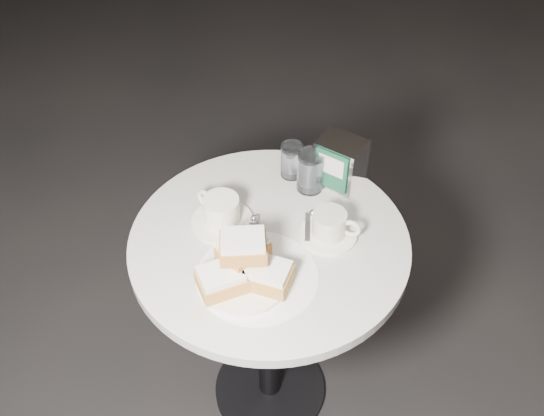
{
  "coord_description": "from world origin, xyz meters",
  "views": [
    {
      "loc": [
        0.36,
        -0.97,
        1.84
      ],
      "look_at": [
        0.0,
        0.02,
        0.83
      ],
      "focal_mm": 40.0,
      "sensor_mm": 36.0,
      "label": 1
    }
  ],
  "objects_px": {
    "cafe_table": "(269,288)",
    "water_glass_left": "(292,161)",
    "coffee_cup_left": "(221,213)",
    "napkin_dispenser": "(340,163)",
    "beignet_plate": "(244,267)",
    "water_glass_right": "(310,172)",
    "coffee_cup_right": "(330,226)"
  },
  "relations": [
    {
      "from": "cafe_table",
      "to": "water_glass_right",
      "type": "relative_size",
      "value": 6.44
    },
    {
      "from": "coffee_cup_left",
      "to": "cafe_table",
      "type": "bearing_deg",
      "value": 18.79
    },
    {
      "from": "beignet_plate",
      "to": "napkin_dispenser",
      "type": "bearing_deg",
      "value": 74.97
    },
    {
      "from": "water_glass_left",
      "to": "water_glass_right",
      "type": "distance_m",
      "value": 0.07
    },
    {
      "from": "coffee_cup_left",
      "to": "water_glass_right",
      "type": "height_order",
      "value": "water_glass_right"
    },
    {
      "from": "coffee_cup_left",
      "to": "napkin_dispenser",
      "type": "xyz_separation_m",
      "value": [
        0.24,
        0.25,
        0.03
      ]
    },
    {
      "from": "beignet_plate",
      "to": "napkin_dispenser",
      "type": "distance_m",
      "value": 0.43
    },
    {
      "from": "coffee_cup_left",
      "to": "coffee_cup_right",
      "type": "distance_m",
      "value": 0.27
    },
    {
      "from": "coffee_cup_right",
      "to": "water_glass_left",
      "type": "bearing_deg",
      "value": 128.69
    },
    {
      "from": "water_glass_right",
      "to": "napkin_dispenser",
      "type": "height_order",
      "value": "napkin_dispenser"
    },
    {
      "from": "coffee_cup_left",
      "to": "water_glass_left",
      "type": "xyz_separation_m",
      "value": [
        0.1,
        0.24,
        0.01
      ]
    },
    {
      "from": "beignet_plate",
      "to": "coffee_cup_right",
      "type": "xyz_separation_m",
      "value": [
        0.14,
        0.21,
        -0.02
      ]
    },
    {
      "from": "cafe_table",
      "to": "water_glass_left",
      "type": "bearing_deg",
      "value": 96.12
    },
    {
      "from": "coffee_cup_left",
      "to": "water_glass_right",
      "type": "distance_m",
      "value": 0.27
    },
    {
      "from": "coffee_cup_left",
      "to": "water_glass_left",
      "type": "height_order",
      "value": "water_glass_left"
    },
    {
      "from": "coffee_cup_right",
      "to": "napkin_dispenser",
      "type": "relative_size",
      "value": 1.12
    },
    {
      "from": "beignet_plate",
      "to": "cafe_table",
      "type": "bearing_deg",
      "value": 87.78
    },
    {
      "from": "cafe_table",
      "to": "coffee_cup_right",
      "type": "height_order",
      "value": "coffee_cup_right"
    },
    {
      "from": "napkin_dispenser",
      "to": "cafe_table",
      "type": "bearing_deg",
      "value": -97.9
    },
    {
      "from": "coffee_cup_right",
      "to": "coffee_cup_left",
      "type": "bearing_deg",
      "value": -171.49
    },
    {
      "from": "beignet_plate",
      "to": "coffee_cup_left",
      "type": "distance_m",
      "value": 0.2
    },
    {
      "from": "coffee_cup_right",
      "to": "water_glass_left",
      "type": "height_order",
      "value": "water_glass_left"
    },
    {
      "from": "napkin_dispenser",
      "to": "water_glass_right",
      "type": "bearing_deg",
      "value": -130.54
    },
    {
      "from": "beignet_plate",
      "to": "water_glass_right",
      "type": "height_order",
      "value": "beignet_plate"
    },
    {
      "from": "water_glass_left",
      "to": "coffee_cup_right",
      "type": "bearing_deg",
      "value": -49.19
    },
    {
      "from": "water_glass_left",
      "to": "napkin_dispenser",
      "type": "xyz_separation_m",
      "value": [
        0.13,
        0.01,
        0.02
      ]
    },
    {
      "from": "coffee_cup_right",
      "to": "napkin_dispenser",
      "type": "bearing_deg",
      "value": 97.11
    },
    {
      "from": "beignet_plate",
      "to": "water_glass_left",
      "type": "height_order",
      "value": "beignet_plate"
    },
    {
      "from": "coffee_cup_right",
      "to": "napkin_dispenser",
      "type": "height_order",
      "value": "napkin_dispenser"
    },
    {
      "from": "cafe_table",
      "to": "beignet_plate",
      "type": "relative_size",
      "value": 2.69
    },
    {
      "from": "water_glass_left",
      "to": "napkin_dispenser",
      "type": "height_order",
      "value": "napkin_dispenser"
    },
    {
      "from": "coffee_cup_left",
      "to": "water_glass_left",
      "type": "bearing_deg",
      "value": 88.96
    }
  ]
}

